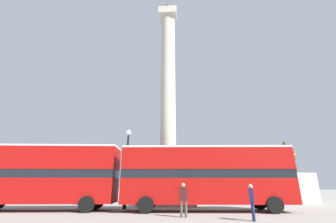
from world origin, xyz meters
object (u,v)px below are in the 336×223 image
(pedestrian_by_plinth, at_px, (252,200))
(bus_b, at_px, (44,174))
(bus_a, at_px, (206,175))
(equestrian_statue, at_px, (291,185))
(monument_column, at_px, (168,123))
(pedestrian_near_lamp, at_px, (183,198))
(street_lamp, at_px, (127,164))

(pedestrian_by_plinth, bearing_deg, bus_b, 86.18)
(bus_a, xyz_separation_m, equestrian_statue, (9.31, 8.49, -0.61))
(bus_b, bearing_deg, equestrian_statue, 17.71)
(monument_column, distance_m, pedestrian_by_plinth, 12.86)
(equestrian_statue, bearing_deg, bus_b, -169.82)
(bus_a, xyz_separation_m, pedestrian_by_plinth, (1.81, -4.14, -1.38))
(bus_a, bearing_deg, bus_b, 179.05)
(pedestrian_near_lamp, bearing_deg, bus_b, 170.22)
(bus_a, relative_size, equestrian_statue, 1.85)
(monument_column, distance_m, bus_b, 11.62)
(bus_a, xyz_separation_m, pedestrian_near_lamp, (-1.54, -3.04, -1.32))
(bus_b, relative_size, pedestrian_near_lamp, 5.90)
(monument_column, xyz_separation_m, street_lamp, (-2.97, -4.14, -4.37))
(equestrian_statue, bearing_deg, pedestrian_near_lamp, -146.51)
(pedestrian_near_lamp, bearing_deg, pedestrian_by_plinth, -13.02)
(pedestrian_near_lamp, bearing_deg, equestrian_statue, 51.84)
(monument_column, distance_m, pedestrian_near_lamp, 11.11)
(equestrian_statue, relative_size, street_lamp, 1.03)
(bus_b, bearing_deg, bus_a, -3.46)
(street_lamp, distance_m, pedestrian_by_plinth, 9.94)
(bus_b, height_order, street_lamp, street_lamp)
(bus_a, bearing_deg, equestrian_statue, 39.16)
(street_lamp, xyz_separation_m, pedestrian_by_plinth, (7.77, -5.74, -2.33))
(monument_column, xyz_separation_m, pedestrian_near_lamp, (1.44, -8.78, -6.64))
(bus_a, height_order, pedestrian_near_lamp, bus_a)
(bus_b, xyz_separation_m, equestrian_statue, (20.62, 8.93, -0.69))
(bus_a, distance_m, pedestrian_by_plinth, 4.72)
(equestrian_statue, height_order, street_lamp, equestrian_statue)
(pedestrian_near_lamp, xyz_separation_m, pedestrian_by_plinth, (3.35, -1.10, -0.05))
(street_lamp, bearing_deg, equestrian_statue, 24.25)
(bus_b, height_order, equestrian_statue, equestrian_statue)
(street_lamp, height_order, pedestrian_by_plinth, street_lamp)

